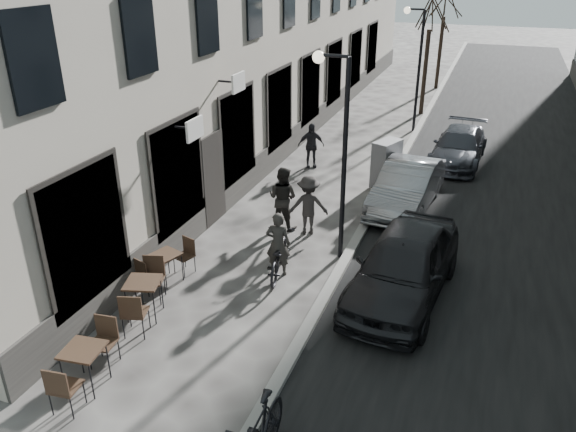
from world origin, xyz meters
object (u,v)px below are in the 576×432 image
Objects in this scene: streetlamp_far at (416,56)px; pedestrian_mid at (308,205)px; tree_far at (445,2)px; bicycle at (278,255)px; pedestrian_far at (311,145)px; bistro_set_c at (167,265)px; pedestrian_near at (283,198)px; bistro_set_a at (85,363)px; car_mid at (407,186)px; car_far at (459,147)px; streetlamp_near at (338,137)px; bistro_set_b at (144,295)px; tree_near at (431,12)px; car_near at (404,266)px; utility_cabinet at (386,163)px.

streetlamp_far is 11.29m from pedestrian_mid.
tree_far reaches higher than streetlamp_far.
pedestrian_far is at bearing -88.79° from bicycle.
bistro_set_c is 4.00m from pedestrian_near.
car_mid is (4.02, 9.79, 0.20)m from bistro_set_a.
tree_far is 3.53× the size of pedestrian_far.
streetlamp_near is at bearing -102.00° from car_far.
pedestrian_far is at bearing 103.62° from bistro_set_c.
streetlamp_far is 5.00m from car_far.
streetlamp_near is 0.89× the size of tree_far.
streetlamp_far is at bearing 90.00° from streetlamp_near.
car_mid is at bearing 71.51° from streetlamp_near.
pedestrian_far is (-1.58, 5.07, -0.03)m from pedestrian_mid.
pedestrian_mid is 0.40× the size of car_mid.
bistro_set_b is 1.40m from bistro_set_c.
streetlamp_far is 2.88× the size of bistro_set_b.
streetlamp_far is at bearing 126.47° from car_far.
tree_near is 3.40× the size of pedestrian_mid.
car_near is 1.08× the size of car_far.
car_far is at bearing 93.56° from car_near.
bistro_set_b is 1.15× the size of bistro_set_c.
bistro_set_b is (-3.11, -24.94, -4.15)m from tree_far.
streetlamp_far is 13.63m from bicycle.
tree_near reaches higher than car_far.
car_mid is at bearing 60.96° from bistro_set_a.
bicycle is 10.27m from car_far.
car_far is at bearing -120.04° from bicycle.
pedestrian_near is 0.39× the size of car_near.
pedestrian_near is (-1.88, -19.90, -3.77)m from tree_far.
car_far is at bearing -79.81° from tree_far.
pedestrian_mid is 8.12m from car_far.
bistro_set_a reaches higher than bistro_set_c.
tree_far is at bearing 66.34° from bistro_set_b.
utility_cabinet is at bearing -41.98° from pedestrian_far.
bistro_set_a is 0.93× the size of pedestrian_near.
utility_cabinet is (3.61, 7.79, 0.32)m from bistro_set_c.
utility_cabinet is at bearing 83.57° from bistro_set_c.
bistro_set_b is 8.69m from car_mid.
pedestrian_mid is at bearing 148.46° from car_near.
streetlamp_near reaches higher than pedestrian_near.
streetlamp_far is 13.63m from car_near.
streetlamp_near reaches higher than bistro_set_a.
bistro_set_b is 3.31m from bicycle.
pedestrian_far is 8.65m from car_near.
car_mid is (2.23, 4.97, 0.20)m from bicycle.
pedestrian_far reaches higher than bicycle.
bistro_set_a is 2.22m from bistro_set_b.
bistro_set_c is (-3.41, -23.57, -4.21)m from tree_far.
car_far is (3.37, 7.39, -0.22)m from pedestrian_mid.
streetlamp_far is 0.89× the size of tree_far.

